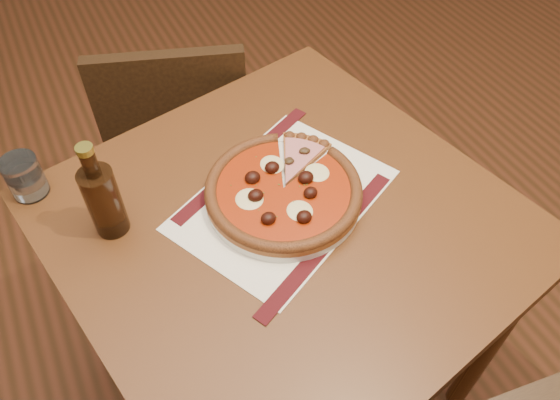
% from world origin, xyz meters
% --- Properties ---
extents(table, '(0.95, 0.95, 0.75)m').
position_xyz_m(table, '(0.17, -0.34, 0.65)').
color(table, '#5A3115').
rests_on(table, ground).
extents(chair_far, '(0.49, 0.49, 0.81)m').
position_xyz_m(chair_far, '(0.14, 0.27, 0.46)').
color(chair_far, black).
rests_on(chair_far, ground).
extents(placemat, '(0.49, 0.44, 0.00)m').
position_xyz_m(placemat, '(0.18, -0.30, 0.75)').
color(placemat, white).
rests_on(placemat, table).
extents(plate, '(0.30, 0.30, 0.02)m').
position_xyz_m(plate, '(0.18, -0.30, 0.76)').
color(plate, white).
rests_on(plate, placemat).
extents(pizza, '(0.30, 0.30, 0.04)m').
position_xyz_m(pizza, '(0.18, -0.30, 0.78)').
color(pizza, '#A46027').
rests_on(pizza, plate).
extents(ham_slice, '(0.14, 0.13, 0.02)m').
position_xyz_m(ham_slice, '(0.26, -0.23, 0.78)').
color(ham_slice, '#A46027').
rests_on(ham_slice, plate).
extents(water_glass, '(0.08, 0.08, 0.08)m').
position_xyz_m(water_glass, '(-0.25, -0.06, 0.79)').
color(water_glass, white).
rests_on(water_glass, table).
extents(bottle, '(0.06, 0.06, 0.21)m').
position_xyz_m(bottle, '(-0.13, -0.22, 0.83)').
color(bottle, '#351D0D').
rests_on(bottle, table).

